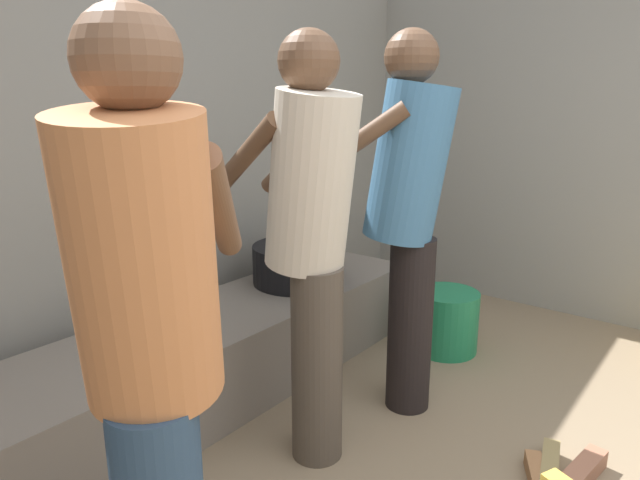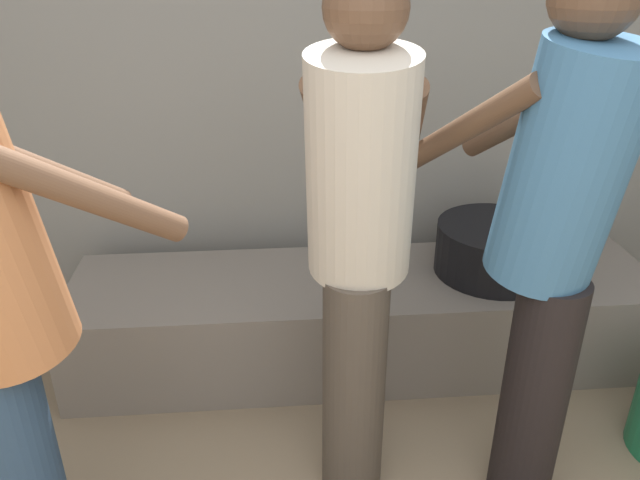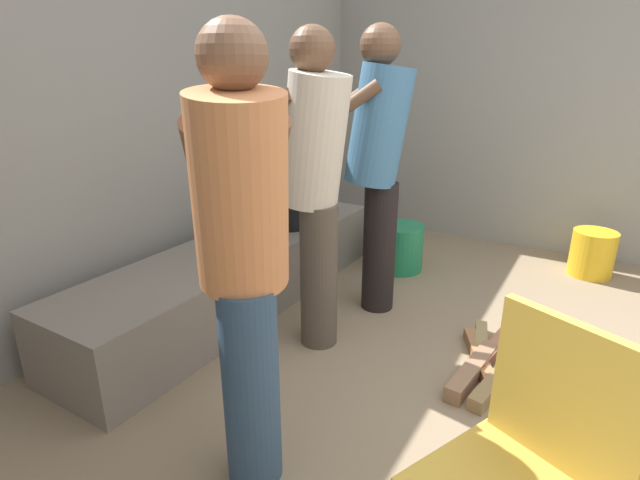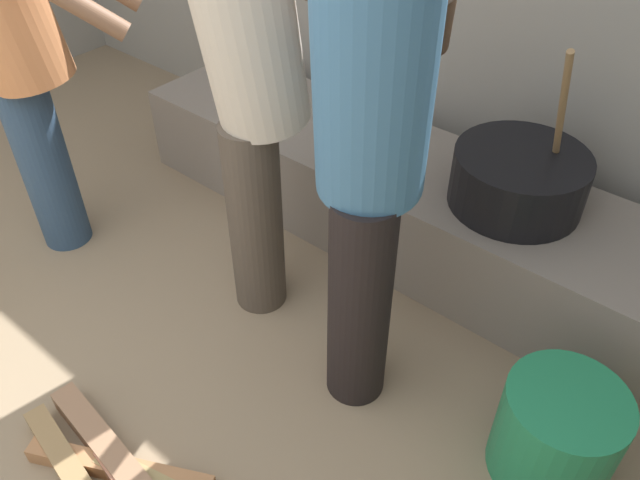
{
  "view_description": "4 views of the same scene",
  "coord_description": "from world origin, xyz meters",
  "px_view_note": "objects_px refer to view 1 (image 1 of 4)",
  "views": [
    {
      "loc": [
        -1.36,
        0.2,
        1.4
      ],
      "look_at": [
        0.56,
        1.72,
        0.77
      ],
      "focal_mm": 31.38,
      "sensor_mm": 36.0,
      "label": 1
    },
    {
      "loc": [
        -0.06,
        -0.11,
        1.66
      ],
      "look_at": [
        0.08,
        1.53,
        0.86
      ],
      "focal_mm": 34.67,
      "sensor_mm": 36.0,
      "label": 2
    },
    {
      "loc": [
        -1.85,
        0.2,
        1.44
      ],
      "look_at": [
        0.1,
        1.38,
        0.63
      ],
      "focal_mm": 27.37,
      "sensor_mm": 36.0,
      "label": 3
    },
    {
      "loc": [
        1.51,
        0.2,
        1.82
      ],
      "look_at": [
        0.6,
        1.3,
        0.61
      ],
      "focal_mm": 35.4,
      "sensor_mm": 36.0,
      "label": 4
    }
  ],
  "objects_px": {
    "cooking_pot_main": "(297,263)",
    "cook_in_orange_shirt": "(150,337)",
    "bucket_green_plastic": "(446,321)",
    "cook_in_cream_shirt": "(311,227)",
    "cook_in_blue_shirt": "(407,203)"
  },
  "relations": [
    {
      "from": "cooking_pot_main",
      "to": "cook_in_cream_shirt",
      "type": "relative_size",
      "value": 0.41
    },
    {
      "from": "cook_in_cream_shirt",
      "to": "cook_in_blue_shirt",
      "type": "xyz_separation_m",
      "value": [
        0.53,
        -0.1,
        0.02
      ]
    },
    {
      "from": "cook_in_orange_shirt",
      "to": "cook_in_blue_shirt",
      "type": "xyz_separation_m",
      "value": [
        1.43,
        0.19,
        0.06
      ]
    },
    {
      "from": "cook_in_orange_shirt",
      "to": "cook_in_blue_shirt",
      "type": "bearing_deg",
      "value": 7.55
    },
    {
      "from": "cook_in_orange_shirt",
      "to": "cook_in_blue_shirt",
      "type": "height_order",
      "value": "cook_in_blue_shirt"
    },
    {
      "from": "cook_in_cream_shirt",
      "to": "cook_in_blue_shirt",
      "type": "relative_size",
      "value": 0.98
    },
    {
      "from": "cook_in_blue_shirt",
      "to": "bucket_green_plastic",
      "type": "height_order",
      "value": "cook_in_blue_shirt"
    },
    {
      "from": "bucket_green_plastic",
      "to": "cook_in_orange_shirt",
      "type": "bearing_deg",
      "value": -172.23
    },
    {
      "from": "cooking_pot_main",
      "to": "cook_in_orange_shirt",
      "type": "bearing_deg",
      "value": -149.25
    },
    {
      "from": "cook_in_orange_shirt",
      "to": "cooking_pot_main",
      "type": "bearing_deg",
      "value": 30.75
    },
    {
      "from": "cooking_pot_main",
      "to": "cook_in_orange_shirt",
      "type": "height_order",
      "value": "cook_in_orange_shirt"
    },
    {
      "from": "cooking_pot_main",
      "to": "bucket_green_plastic",
      "type": "distance_m",
      "value": 0.9
    },
    {
      "from": "cooking_pot_main",
      "to": "cook_in_orange_shirt",
      "type": "distance_m",
      "value": 1.88
    },
    {
      "from": "cooking_pot_main",
      "to": "cook_in_cream_shirt",
      "type": "bearing_deg",
      "value": -136.16
    },
    {
      "from": "cooking_pot_main",
      "to": "cook_in_blue_shirt",
      "type": "height_order",
      "value": "cook_in_blue_shirt"
    }
  ]
}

